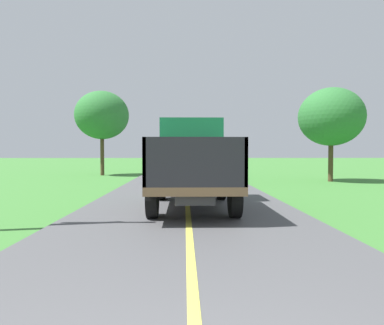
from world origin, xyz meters
TOP-DOWN VIEW (x-y plane):
  - banana_truck_near at (0.13, 10.01)m, footprint 2.38×5.82m
  - banana_truck_far at (0.36, 21.34)m, footprint 2.38×5.81m
  - roadside_tree_near_left at (-6.24, 25.09)m, footprint 3.97×3.97m
  - roadside_tree_mid_right at (8.56, 19.29)m, footprint 3.79×3.79m

SIDE VIEW (x-z plane):
  - banana_truck_near at x=0.13m, z-range 0.06..2.86m
  - banana_truck_far at x=0.36m, z-range 0.07..2.87m
  - roadside_tree_mid_right at x=8.56m, z-range 1.05..6.58m
  - roadside_tree_near_left at x=-6.24m, z-range 1.34..7.61m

